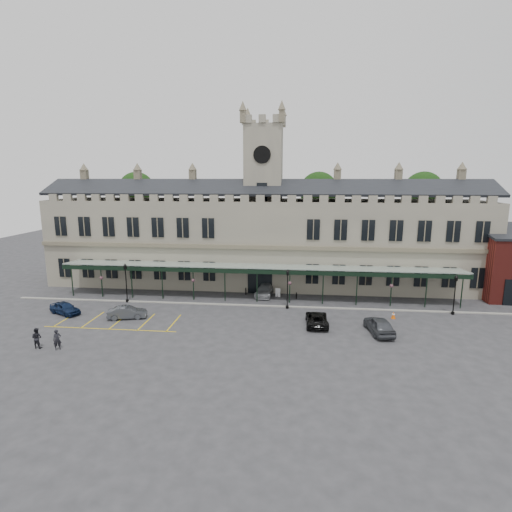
# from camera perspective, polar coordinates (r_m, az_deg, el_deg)

# --- Properties ---
(ground) EXTENTS (140.00, 140.00, 0.00)m
(ground) POSITION_cam_1_polar(r_m,az_deg,el_deg) (42.86, -0.86, -9.46)
(ground) COLOR #2E2E31
(station_building) EXTENTS (60.00, 10.36, 17.30)m
(station_building) POSITION_cam_1_polar(r_m,az_deg,el_deg) (56.59, 1.06, 2.40)
(station_building) COLOR slate
(station_building) RESTS_ON ground
(clock_tower) EXTENTS (5.60, 5.60, 24.80)m
(clock_tower) POSITION_cam_1_polar(r_m,az_deg,el_deg) (56.05, 1.09, 9.14)
(clock_tower) COLOR slate
(clock_tower) RESTS_ON ground
(canopy) EXTENTS (50.00, 4.10, 4.30)m
(canopy) POSITION_cam_1_polar(r_m,az_deg,el_deg) (49.19, 0.18, -3.78)
(canopy) COLOR #8C9E93
(canopy) RESTS_ON ground
(kerb) EXTENTS (60.00, 0.40, 0.12)m
(kerb) POSITION_cam_1_polar(r_m,az_deg,el_deg) (47.99, -0.06, -7.09)
(kerb) COLOR gray
(kerb) RESTS_ON ground
(parking_markings) EXTENTS (16.00, 6.00, 0.01)m
(parking_markings) POSITION_cam_1_polar(r_m,az_deg,el_deg) (45.30, -19.20, -8.95)
(parking_markings) COLOR gold
(parking_markings) RESTS_ON ground
(tree_behind_left) EXTENTS (6.00, 6.00, 16.00)m
(tree_behind_left) POSITION_cam_1_polar(r_m,az_deg,el_deg) (70.19, -16.65, 8.86)
(tree_behind_left) COLOR #332314
(tree_behind_left) RESTS_ON ground
(tree_behind_mid) EXTENTS (6.00, 6.00, 16.00)m
(tree_behind_mid) POSITION_cam_1_polar(r_m,az_deg,el_deg) (64.92, 8.94, 9.03)
(tree_behind_mid) COLOR #332314
(tree_behind_mid) RESTS_ON ground
(tree_behind_right) EXTENTS (6.00, 6.00, 16.00)m
(tree_behind_right) POSITION_cam_1_polar(r_m,az_deg,el_deg) (67.61, 22.76, 8.39)
(tree_behind_right) COLOR #332314
(tree_behind_right) RESTS_ON ground
(lamp_post_left) EXTENTS (0.46, 0.46, 4.88)m
(lamp_post_left) POSITION_cam_1_polar(r_m,az_deg,el_deg) (51.23, -18.09, -3.18)
(lamp_post_left) COLOR black
(lamp_post_left) RESTS_ON ground
(lamp_post_mid) EXTENTS (0.45, 0.45, 4.73)m
(lamp_post_mid) POSITION_cam_1_polar(r_m,az_deg,el_deg) (46.51, 4.52, -4.19)
(lamp_post_mid) COLOR black
(lamp_post_mid) RESTS_ON ground
(lamp_post_right) EXTENTS (0.43, 0.43, 4.59)m
(lamp_post_right) POSITION_cam_1_polar(r_m,az_deg,el_deg) (49.56, 26.54, -4.50)
(lamp_post_right) COLOR black
(lamp_post_right) RESTS_ON ground
(traffic_cone) EXTENTS (0.47, 0.47, 0.74)m
(traffic_cone) POSITION_cam_1_polar(r_m,az_deg,el_deg) (46.36, 19.04, -8.00)
(traffic_cone) COLOR #E15507
(traffic_cone) RESTS_ON ground
(sign_board) EXTENTS (0.66, 0.22, 1.14)m
(sign_board) POSITION_cam_1_polar(r_m,az_deg,el_deg) (51.47, 3.14, -5.25)
(sign_board) COLOR black
(sign_board) RESTS_ON ground
(bollard_left) EXTENTS (0.16, 0.16, 0.91)m
(bollard_left) POSITION_cam_1_polar(r_m,az_deg,el_deg) (52.42, -1.46, -5.05)
(bollard_left) COLOR black
(bollard_left) RESTS_ON ground
(bollard_right) EXTENTS (0.15, 0.15, 0.82)m
(bollard_right) POSITION_cam_1_polar(r_m,az_deg,el_deg) (50.93, 5.79, -5.65)
(bollard_right) COLOR black
(bollard_right) RESTS_ON ground
(car_left_a) EXTENTS (4.31, 3.18, 1.37)m
(car_left_a) POSITION_cam_1_polar(r_m,az_deg,el_deg) (49.98, -25.63, -6.73)
(car_left_a) COLOR #0D1A39
(car_left_a) RESTS_ON ground
(car_left_b) EXTENTS (4.35, 2.43, 1.36)m
(car_left_b) POSITION_cam_1_polar(r_m,az_deg,el_deg) (45.96, -17.93, -7.68)
(car_left_b) COLOR #3D4046
(car_left_b) RESTS_ON ground
(car_taxi) EXTENTS (2.49, 5.18, 1.45)m
(car_taxi) POSITION_cam_1_polar(r_m,az_deg,el_deg) (52.01, 1.27, -4.87)
(car_taxi) COLOR #94969B
(car_taxi) RESTS_ON ground
(car_van) EXTENTS (2.26, 4.79, 1.32)m
(car_van) POSITION_cam_1_polar(r_m,az_deg,el_deg) (42.42, 8.69, -8.87)
(car_van) COLOR black
(car_van) RESTS_ON ground
(car_right_a) EXTENTS (2.68, 5.07, 1.64)m
(car_right_a) POSITION_cam_1_polar(r_m,az_deg,el_deg) (41.62, 17.18, -9.42)
(car_right_a) COLOR #3D4046
(car_right_a) RESTS_ON ground
(person_a) EXTENTS (0.81, 0.77, 1.86)m
(person_a) POSITION_cam_1_polar(r_m,az_deg,el_deg) (40.28, -26.53, -10.66)
(person_a) COLOR black
(person_a) RESTS_ON ground
(person_b) EXTENTS (0.95, 0.76, 1.88)m
(person_b) POSITION_cam_1_polar(r_m,az_deg,el_deg) (41.54, -28.84, -10.22)
(person_b) COLOR black
(person_b) RESTS_ON ground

